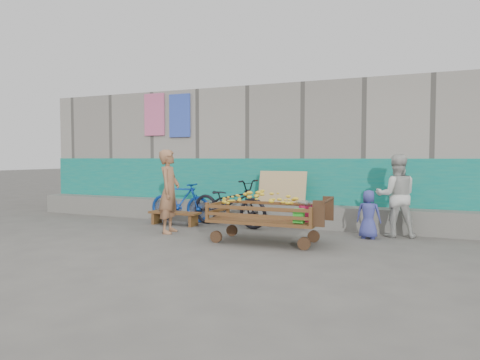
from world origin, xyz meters
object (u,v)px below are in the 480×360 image
at_px(woman, 396,196).
at_px(bench, 175,215).
at_px(child, 369,214).
at_px(bicycle_dark, 229,203).
at_px(bicycle_blue, 180,201).
at_px(banana_cart, 263,209).
at_px(vendor_man, 169,191).

bearing_deg(woman, bench, -5.87).
bearing_deg(child, bench, 2.94).
xyz_separation_m(bicycle_dark, bicycle_blue, (-1.28, 0.20, -0.04)).
height_order(bench, bicycle_dark, bicycle_dark).
relative_size(banana_cart, bicycle_dark, 1.06).
relative_size(woman, bicycle_dark, 0.79).
xyz_separation_m(banana_cart, vendor_man, (-1.94, 0.19, 0.22)).
height_order(vendor_man, child, vendor_man).
height_order(bench, vendor_man, vendor_man).
xyz_separation_m(bench, vendor_man, (0.40, -0.85, 0.58)).
xyz_separation_m(vendor_man, child, (3.53, 0.83, -0.36)).
distance_m(banana_cart, woman, 2.47).
distance_m(bicycle_dark, bicycle_blue, 1.29).
xyz_separation_m(child, bicycle_dark, (-2.81, 0.30, 0.06)).
relative_size(bicycle_dark, bicycle_blue, 1.25).
bearing_deg(bench, banana_cart, -23.98).
bearing_deg(bicycle_dark, banana_cart, -123.52).
xyz_separation_m(woman, bicycle_dark, (-3.24, -0.08, -0.25)).
height_order(child, bicycle_blue, bicycle_blue).
bearing_deg(bicycle_dark, bench, 117.88).
relative_size(bench, bicycle_blue, 0.75).
bearing_deg(child, woman, -135.78).
bearing_deg(banana_cart, bench, 156.02).
distance_m(bench, child, 3.94).
xyz_separation_m(bench, child, (3.94, -0.02, 0.22)).
xyz_separation_m(banana_cart, bicycle_blue, (-2.49, 1.52, -0.12)).
bearing_deg(bench, child, -0.24).
bearing_deg(child, banana_cart, 35.97).
distance_m(bench, bicycle_dark, 1.20).
relative_size(vendor_man, bicycle_dark, 0.84).
distance_m(child, bicycle_dark, 2.82).
distance_m(bench, woman, 4.42).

